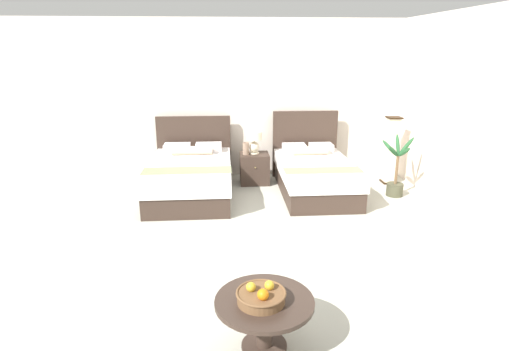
{
  "coord_description": "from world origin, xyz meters",
  "views": [
    {
      "loc": [
        -0.44,
        -4.75,
        2.3
      ],
      "look_at": [
        -0.05,
        0.52,
        0.7
      ],
      "focal_mm": 29.32,
      "sensor_mm": 36.0,
      "label": 1
    }
  ],
  "objects_px": {
    "table_lamp": "(254,140)",
    "floor_lamp_corner": "(391,150)",
    "bed_near_window": "(191,176)",
    "coffee_table": "(264,311)",
    "bed_near_corner": "(314,174)",
    "vase": "(246,149)",
    "nightstand": "(254,168)",
    "potted_palm": "(396,177)",
    "fruit_bowl": "(261,296)"
  },
  "relations": [
    {
      "from": "bed_near_corner",
      "to": "vase",
      "type": "height_order",
      "value": "bed_near_corner"
    },
    {
      "from": "nightstand",
      "to": "table_lamp",
      "type": "bearing_deg",
      "value": 90.0
    },
    {
      "from": "bed_near_window",
      "to": "coffee_table",
      "type": "height_order",
      "value": "bed_near_window"
    },
    {
      "from": "nightstand",
      "to": "fruit_bowl",
      "type": "distance_m",
      "value": 4.36
    },
    {
      "from": "bed_near_window",
      "to": "table_lamp",
      "type": "distance_m",
      "value": 1.31
    },
    {
      "from": "potted_palm",
      "to": "vase",
      "type": "bearing_deg",
      "value": 161.42
    },
    {
      "from": "fruit_bowl",
      "to": "potted_palm",
      "type": "bearing_deg",
      "value": 54.52
    },
    {
      "from": "table_lamp",
      "to": "fruit_bowl",
      "type": "xyz_separation_m",
      "value": [
        -0.25,
        -4.37,
        -0.28
      ]
    },
    {
      "from": "bed_near_window",
      "to": "potted_palm",
      "type": "bearing_deg",
      "value": -4.91
    },
    {
      "from": "nightstand",
      "to": "potted_palm",
      "type": "bearing_deg",
      "value": -20.65
    },
    {
      "from": "coffee_table",
      "to": "table_lamp",
      "type": "bearing_deg",
      "value": 87.02
    },
    {
      "from": "bed_near_window",
      "to": "nightstand",
      "type": "xyz_separation_m",
      "value": [
        1.08,
        0.56,
        -0.05
      ]
    },
    {
      "from": "table_lamp",
      "to": "fruit_bowl",
      "type": "bearing_deg",
      "value": -93.34
    },
    {
      "from": "bed_near_corner",
      "to": "table_lamp",
      "type": "bearing_deg",
      "value": 149.26
    },
    {
      "from": "vase",
      "to": "fruit_bowl",
      "type": "relative_size",
      "value": 0.54
    },
    {
      "from": "coffee_table",
      "to": "fruit_bowl",
      "type": "height_order",
      "value": "fruit_bowl"
    },
    {
      "from": "floor_lamp_corner",
      "to": "bed_near_corner",
      "type": "bearing_deg",
      "value": -165.02
    },
    {
      "from": "table_lamp",
      "to": "floor_lamp_corner",
      "type": "bearing_deg",
      "value": -4.42
    },
    {
      "from": "bed_near_window",
      "to": "bed_near_corner",
      "type": "distance_m",
      "value": 2.04
    },
    {
      "from": "bed_near_window",
      "to": "fruit_bowl",
      "type": "distance_m",
      "value": 3.88
    },
    {
      "from": "bed_near_corner",
      "to": "vase",
      "type": "distance_m",
      "value": 1.27
    },
    {
      "from": "fruit_bowl",
      "to": "vase",
      "type": "bearing_deg",
      "value": 88.65
    },
    {
      "from": "vase",
      "to": "table_lamp",
      "type": "bearing_deg",
      "value": 21.44
    },
    {
      "from": "coffee_table",
      "to": "potted_palm",
      "type": "distance_m",
      "value": 4.26
    },
    {
      "from": "fruit_bowl",
      "to": "floor_lamp_corner",
      "type": "relative_size",
      "value": 0.33
    },
    {
      "from": "bed_near_corner",
      "to": "fruit_bowl",
      "type": "height_order",
      "value": "bed_near_corner"
    },
    {
      "from": "vase",
      "to": "coffee_table",
      "type": "bearing_deg",
      "value": -90.98
    },
    {
      "from": "table_lamp",
      "to": "potted_palm",
      "type": "relative_size",
      "value": 0.4
    },
    {
      "from": "bed_near_window",
      "to": "potted_palm",
      "type": "xyz_separation_m",
      "value": [
        3.32,
        -0.29,
        -0.0
      ]
    },
    {
      "from": "bed_near_window",
      "to": "vase",
      "type": "height_order",
      "value": "bed_near_window"
    },
    {
      "from": "bed_near_window",
      "to": "bed_near_corner",
      "type": "xyz_separation_m",
      "value": [
        2.04,
        0.01,
        -0.01
      ]
    },
    {
      "from": "table_lamp",
      "to": "vase",
      "type": "height_order",
      "value": "table_lamp"
    },
    {
      "from": "table_lamp",
      "to": "floor_lamp_corner",
      "type": "distance_m",
      "value": 2.42
    },
    {
      "from": "vase",
      "to": "potted_palm",
      "type": "distance_m",
      "value": 2.55
    },
    {
      "from": "bed_near_corner",
      "to": "nightstand",
      "type": "relative_size",
      "value": 3.8
    },
    {
      "from": "bed_near_window",
      "to": "coffee_table",
      "type": "xyz_separation_m",
      "value": [
        0.85,
        -3.76,
        0.01
      ]
    },
    {
      "from": "nightstand",
      "to": "vase",
      "type": "distance_m",
      "value": 0.41
    },
    {
      "from": "bed_near_corner",
      "to": "nightstand",
      "type": "distance_m",
      "value": 1.11
    },
    {
      "from": "vase",
      "to": "floor_lamp_corner",
      "type": "distance_m",
      "value": 2.56
    },
    {
      "from": "nightstand",
      "to": "potted_palm",
      "type": "distance_m",
      "value": 2.4
    },
    {
      "from": "potted_palm",
      "to": "coffee_table",
      "type": "bearing_deg",
      "value": -125.39
    },
    {
      "from": "potted_palm",
      "to": "fruit_bowl",
      "type": "bearing_deg",
      "value": -125.48
    },
    {
      "from": "floor_lamp_corner",
      "to": "table_lamp",
      "type": "bearing_deg",
      "value": 175.58
    },
    {
      "from": "bed_near_corner",
      "to": "table_lamp",
      "type": "height_order",
      "value": "bed_near_corner"
    },
    {
      "from": "bed_near_window",
      "to": "floor_lamp_corner",
      "type": "height_order",
      "value": "floor_lamp_corner"
    },
    {
      "from": "table_lamp",
      "to": "floor_lamp_corner",
      "type": "height_order",
      "value": "floor_lamp_corner"
    },
    {
      "from": "bed_near_window",
      "to": "coffee_table",
      "type": "bearing_deg",
      "value": -77.2
    },
    {
      "from": "fruit_bowl",
      "to": "potted_palm",
      "type": "relative_size",
      "value": 0.39
    },
    {
      "from": "coffee_table",
      "to": "floor_lamp_corner",
      "type": "xyz_separation_m",
      "value": [
        2.63,
        4.15,
        0.26
      ]
    },
    {
      "from": "nightstand",
      "to": "vase",
      "type": "height_order",
      "value": "vase"
    }
  ]
}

